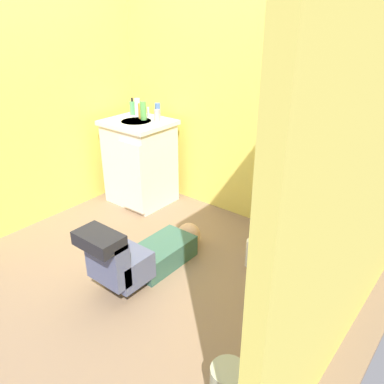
% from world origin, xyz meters
% --- Properties ---
extents(ground_plane, '(3.09, 3.01, 0.04)m').
position_xyz_m(ground_plane, '(0.00, 0.00, -0.02)').
color(ground_plane, '#7E654E').
extents(wall_back, '(2.75, 0.08, 2.40)m').
position_xyz_m(wall_back, '(0.00, 1.04, 1.20)').
color(wall_back, '#DBC853').
rests_on(wall_back, ground_plane).
extents(wall_left, '(0.08, 2.01, 2.40)m').
position_xyz_m(wall_left, '(-1.33, 0.00, 1.20)').
color(wall_left, '#DBC853').
rests_on(wall_left, ground_plane).
extents(wall_right, '(0.08, 2.01, 2.40)m').
position_xyz_m(wall_right, '(1.33, 0.00, 1.20)').
color(wall_right, '#DBC853').
rests_on(wall_right, ground_plane).
extents(toilet, '(0.36, 0.46, 0.75)m').
position_xyz_m(toilet, '(0.88, 0.70, 0.37)').
color(toilet, white).
rests_on(toilet, ground_plane).
extents(vanity_cabinet, '(0.60, 0.53, 0.82)m').
position_xyz_m(vanity_cabinet, '(-0.87, 0.65, 0.42)').
color(vanity_cabinet, silver).
rests_on(vanity_cabinet, ground_plane).
extents(faucet, '(0.02, 0.02, 0.10)m').
position_xyz_m(faucet, '(-0.87, 0.80, 0.87)').
color(faucet, silver).
rests_on(faucet, vanity_cabinet).
extents(person_plumber, '(0.39, 1.06, 0.52)m').
position_xyz_m(person_plumber, '(0.01, -0.20, 0.18)').
color(person_plumber, '#33594C').
rests_on(person_plumber, ground_plane).
extents(tissue_box, '(0.22, 0.11, 0.10)m').
position_xyz_m(tissue_box, '(0.83, 0.79, 0.80)').
color(tissue_box, silver).
rests_on(tissue_box, toilet).
extents(toiletry_bag, '(0.12, 0.09, 0.11)m').
position_xyz_m(toiletry_bag, '(0.98, 0.79, 0.81)').
color(toiletry_bag, '#26262D').
rests_on(toiletry_bag, toilet).
extents(soap_dispenser, '(0.06, 0.06, 0.17)m').
position_xyz_m(soap_dispenser, '(-1.06, 0.78, 0.89)').
color(soap_dispenser, '#4B995C').
rests_on(soap_dispenser, vanity_cabinet).
extents(bottle_clear, '(0.05, 0.05, 0.17)m').
position_xyz_m(bottle_clear, '(-0.98, 0.77, 0.91)').
color(bottle_clear, silver).
rests_on(bottle_clear, vanity_cabinet).
extents(bottle_amber, '(0.05, 0.05, 0.14)m').
position_xyz_m(bottle_amber, '(-0.90, 0.73, 0.89)').
color(bottle_amber, '#C08C2F').
rests_on(bottle_amber, vanity_cabinet).
extents(bottle_green, '(0.06, 0.06, 0.17)m').
position_xyz_m(bottle_green, '(-0.84, 0.71, 0.91)').
color(bottle_green, '#519E49').
rests_on(bottle_green, vanity_cabinet).
extents(bottle_blue, '(0.05, 0.05, 0.15)m').
position_xyz_m(bottle_blue, '(-0.76, 0.82, 0.89)').
color(bottle_blue, '#466BB2').
rests_on(bottle_blue, vanity_cabinet).
extents(bottle_pink, '(0.05, 0.05, 0.11)m').
position_xyz_m(bottle_pink, '(-0.70, 0.74, 0.88)').
color(bottle_pink, pink).
rests_on(bottle_pink, vanity_cabinet).
extents(paper_towel_roll, '(0.11, 0.11, 0.22)m').
position_xyz_m(paper_towel_roll, '(0.58, 0.38, 0.11)').
color(paper_towel_roll, white).
rests_on(paper_towel_roll, ground_plane).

